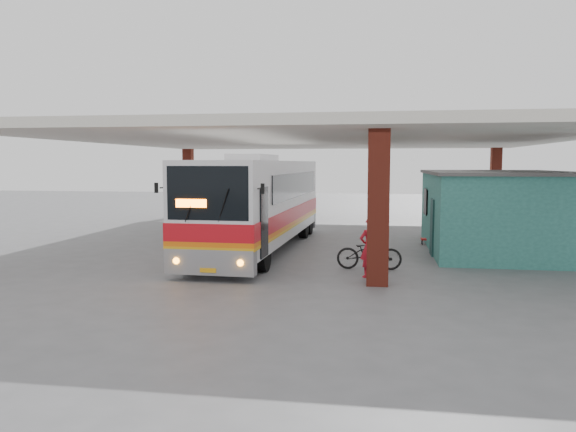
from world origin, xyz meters
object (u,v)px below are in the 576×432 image
Objects in this scene: pedestrian at (370,247)px; motorcycle at (369,253)px; red_chair at (429,236)px; coach_bus at (260,203)px.

motorcycle is at bearing -116.43° from pedestrian.
pedestrian is 7.61m from red_chair.
pedestrian is (0.04, -1.27, 0.36)m from motorcycle.
motorcycle is 1.14× the size of pedestrian.
red_chair is (2.33, 7.23, -0.53)m from pedestrian.
pedestrian reaches higher than motorcycle.
coach_bus is 6.55m from pedestrian.
coach_bus is at bearing -162.26° from red_chair.
coach_bus reaches higher than red_chair.
red_chair is (6.71, 2.44, -1.48)m from coach_bus.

